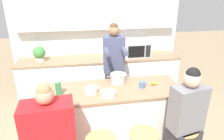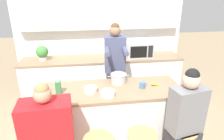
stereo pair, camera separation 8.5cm
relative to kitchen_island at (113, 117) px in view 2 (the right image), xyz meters
name	(u,v)px [view 2 (the right image)]	position (x,y,z in m)	size (l,w,h in m)	color
wall_back	(101,24)	(0.00, 1.72, 1.07)	(3.45, 0.22, 2.70)	white
back_counter	(103,78)	(0.00, 1.42, -0.01)	(3.21, 0.62, 0.92)	white
kitchen_island	(113,117)	(0.00, 0.00, 0.00)	(1.88, 0.68, 0.93)	black
person_cooking	(115,75)	(0.13, 0.61, 0.39)	(0.37, 0.56, 1.73)	#383842
person_seated_near	(184,129)	(0.76, -0.61, 0.18)	(0.43, 0.33, 1.42)	#333338
cooking_pot	(118,78)	(0.11, 0.19, 0.53)	(0.32, 0.23, 0.13)	#B7BABC
fruit_bowl	(108,93)	(-0.09, -0.17, 0.49)	(0.19, 0.19, 0.06)	white
mixing_bowl_steel	(91,90)	(-0.30, -0.05, 0.49)	(0.18, 0.18, 0.07)	silver
coffee_cup_near	(142,85)	(0.41, -0.02, 0.50)	(0.11, 0.08, 0.09)	#4C7099
banana_bunch	(155,84)	(0.60, 0.03, 0.48)	(0.13, 0.10, 0.04)	yellow
juice_carton	(58,88)	(-0.71, -0.04, 0.55)	(0.07, 0.07, 0.19)	#38844C
microwave	(139,50)	(0.74, 1.38, 0.59)	(0.53, 0.33, 0.30)	#B2B5B7
potted_plant	(42,53)	(-1.16, 1.42, 0.60)	(0.23, 0.23, 0.29)	beige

